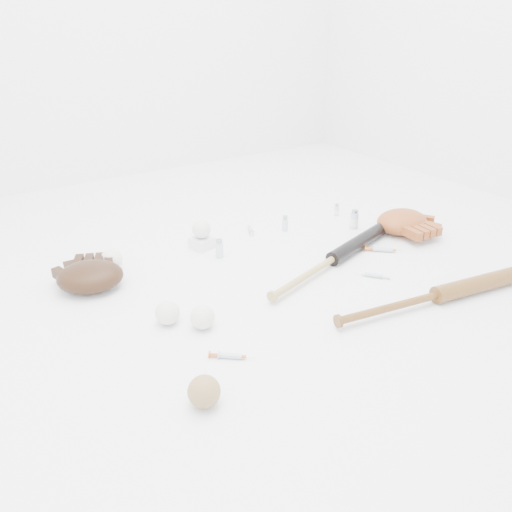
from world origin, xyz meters
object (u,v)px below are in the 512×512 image
pedestal (202,243)px  glove_dark (90,276)px  bat_dark (333,259)px  bat_wood (438,295)px

pedestal → glove_dark: bearing=-170.0°
glove_dark → pedestal: bearing=33.2°
bat_dark → bat_wood: 0.41m
glove_dark → pedestal: (0.48, 0.08, -0.03)m
glove_dark → pedestal: 0.49m
bat_dark → pedestal: 0.54m
bat_wood → pedestal: (-0.45, 0.81, -0.01)m
bat_dark → pedestal: size_ratio=9.86×
bat_dark → glove_dark: 0.89m
bat_dark → glove_dark: bearing=141.8°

